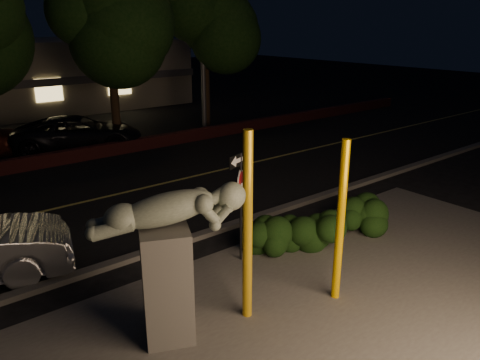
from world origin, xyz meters
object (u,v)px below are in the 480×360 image
object	(u,v)px
parked_car_dark	(78,133)
yellow_pole_left	(248,229)
sculpture	(168,249)
yellow_pole_right	(340,223)
signpost	(241,186)

from	to	relation	value
parked_car_dark	yellow_pole_left	bearing A→B (deg)	-165.49
yellow_pole_left	sculpture	xyz separation A→B (m)	(-1.35, 0.33, -0.07)
yellow_pole_right	sculpture	size ratio (longest dim) A/B	1.18
yellow_pole_left	parked_car_dark	world-z (taller)	yellow_pole_left
yellow_pole_right	parked_car_dark	world-z (taller)	yellow_pole_right
yellow_pole_left	signpost	bearing A→B (deg)	54.43
signpost	sculpture	world-z (taller)	sculpture
yellow_pole_left	yellow_pole_right	bearing A→B (deg)	-19.38
parked_car_dark	sculpture	bearing A→B (deg)	-171.43
yellow_pole_right	signpost	xyz separation A→B (m)	(-0.49, 2.28, 0.19)
signpost	parked_car_dark	world-z (taller)	signpost
signpost	sculpture	bearing A→B (deg)	-171.74
signpost	sculpture	distance (m)	2.89
yellow_pole_left	yellow_pole_right	world-z (taller)	yellow_pole_left
yellow_pole_left	yellow_pole_right	size ratio (longest dim) A/B	1.09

